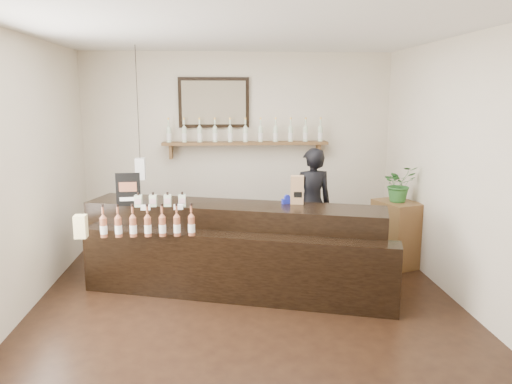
{
  "coord_description": "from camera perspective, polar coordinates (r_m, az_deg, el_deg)",
  "views": [
    {
      "loc": [
        -0.26,
        -4.87,
        2.18
      ],
      "look_at": [
        0.14,
        0.7,
        1.1
      ],
      "focal_mm": 35.0,
      "sensor_mm": 36.0,
      "label": 1
    }
  ],
  "objects": [
    {
      "name": "counter",
      "position": [
        5.72,
        -2.59,
        -6.66
      ],
      "size": [
        3.47,
        1.88,
        1.12
      ],
      "color": "black",
      "rests_on": "ground"
    },
    {
      "name": "back_wall_decor",
      "position": [
        7.26,
        -3.24,
        7.61
      ],
      "size": [
        2.66,
        0.96,
        1.69
      ],
      "color": "brown",
      "rests_on": "ground"
    },
    {
      "name": "room_shell",
      "position": [
        4.91,
        -1.01,
        5.36
      ],
      "size": [
        5.0,
        5.0,
        5.0
      ],
      "color": "beige",
      "rests_on": "ground"
    },
    {
      "name": "tape_dispenser",
      "position": [
        5.74,
        3.58,
        -0.94
      ],
      "size": [
        0.13,
        0.08,
        0.11
      ],
      "color": "#16209E",
      "rests_on": "counter"
    },
    {
      "name": "paper_bag",
      "position": [
        5.72,
        4.73,
        0.26
      ],
      "size": [
        0.16,
        0.13,
        0.32
      ],
      "color": "#A3784E",
      "rests_on": "counter"
    },
    {
      "name": "ground",
      "position": [
        5.35,
        -0.95,
        -13.11
      ],
      "size": [
        5.0,
        5.0,
        0.0
      ],
      "primitive_type": "plane",
      "color": "black",
      "rests_on": "ground"
    },
    {
      "name": "promo_sign",
      "position": [
        5.76,
        -14.4,
        0.27
      ],
      "size": [
        0.27,
        0.04,
        0.37
      ],
      "color": "black",
      "rests_on": "counter"
    },
    {
      "name": "shopkeeper",
      "position": [
        6.67,
        6.39,
        -0.57
      ],
      "size": [
        0.68,
        0.49,
        1.71
      ],
      "primitive_type": "imported",
      "rotation": [
        0.0,
        0.0,
        3.29
      ],
      "color": "black",
      "rests_on": "ground"
    },
    {
      "name": "side_cabinet",
      "position": [
        6.74,
        15.75,
        -4.58
      ],
      "size": [
        0.6,
        0.69,
        0.85
      ],
      "color": "brown",
      "rests_on": "ground"
    },
    {
      "name": "potted_plant",
      "position": [
        6.6,
        16.04,
        0.91
      ],
      "size": [
        0.5,
        0.46,
        0.46
      ],
      "primitive_type": "imported",
      "rotation": [
        0.0,
        0.0,
        0.28
      ],
      "color": "#2A6528",
      "rests_on": "side_cabinet"
    }
  ]
}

